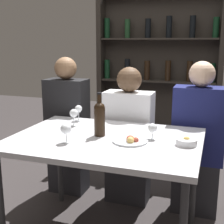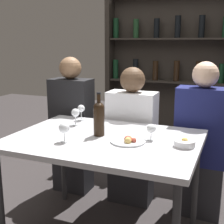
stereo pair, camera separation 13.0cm
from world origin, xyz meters
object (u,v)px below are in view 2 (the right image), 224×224
wine_glass_2 (81,109)px  seated_person_center (132,140)px  wine_glass_0 (64,129)px  food_plate_0 (128,141)px  snack_bowl (185,143)px  wine_glass_1 (151,129)px  seated_person_left (72,129)px  seated_person_right (201,145)px  wine_bottle (99,117)px  wine_glass_3 (75,113)px

wine_glass_2 → seated_person_center: bearing=34.7°
wine_glass_0 → seated_person_center: seated_person_center is taller
food_plate_0 → snack_bowl: bearing=9.6°
seated_person_center → food_plate_0: bearing=-73.4°
snack_bowl → wine_glass_1: bearing=167.3°
seated_person_left → seated_person_right: seated_person_left is taller
wine_bottle → seated_person_left: (-0.55, 0.59, -0.30)m
seated_person_left → seated_person_center: size_ratio=1.06×
wine_glass_2 → snack_bowl: (0.91, -0.35, -0.07)m
seated_person_right → food_plate_0: bearing=-120.6°
wine_glass_0 → seated_person_right: seated_person_right is taller
seated_person_center → seated_person_right: (0.59, 0.00, 0.03)m
wine_bottle → snack_bowl: 0.60m
food_plate_0 → snack_bowl: (0.35, 0.06, 0.01)m
wine_glass_0 → wine_glass_1: 0.57m
wine_bottle → food_plate_0: bearing=-17.4°
snack_bowl → wine_glass_2: bearing=158.8°
seated_person_center → seated_person_left: bearing=180.0°
wine_glass_1 → wine_glass_3: bearing=167.2°
wine_glass_2 → food_plate_0: bearing=-36.5°
wine_glass_0 → seated_person_right: 1.15m
wine_glass_0 → snack_bowl: (0.74, 0.20, -0.07)m
wine_bottle → wine_glass_3: bearing=147.3°
seated_person_left → seated_person_right: size_ratio=1.01×
wine_bottle → wine_glass_2: wine_bottle is taller
wine_glass_1 → snack_bowl: 0.24m
seated_person_right → wine_glass_2: bearing=-165.3°
wine_bottle → wine_glass_3: size_ratio=2.31×
wine_glass_3 → seated_person_right: bearing=23.7°
wine_bottle → seated_person_center: size_ratio=0.25×
wine_glass_2 → seated_person_center: 0.53m
wine_glass_1 → wine_glass_3: wine_glass_3 is taller
wine_glass_2 → seated_person_right: 1.02m
wine_glass_3 → seated_person_right: 1.04m
snack_bowl → seated_person_center: 0.85m
wine_glass_0 → wine_glass_3: bearing=108.8°
wine_glass_0 → seated_person_left: bearing=116.5°
wine_bottle → wine_glass_1: 0.37m
wine_glass_3 → snack_bowl: wine_glass_3 is taller
wine_bottle → wine_glass_0: wine_bottle is taller
wine_glass_0 → snack_bowl: wine_glass_0 is taller
wine_bottle → seated_person_right: bearing=42.7°
wine_glass_1 → snack_bowl: (0.23, -0.05, -0.05)m
wine_glass_3 → seated_person_left: 0.55m
wine_glass_3 → snack_bowl: bearing=-12.8°
wine_glass_1 → food_plate_0: wine_glass_1 is taller
wine_glass_1 → seated_person_left: seated_person_left is taller
seated_person_right → seated_person_center: bearing=180.0°
wine_glass_2 → wine_glass_3: size_ratio=0.99×
wine_glass_0 → wine_glass_3: (-0.14, 0.40, 0.00)m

